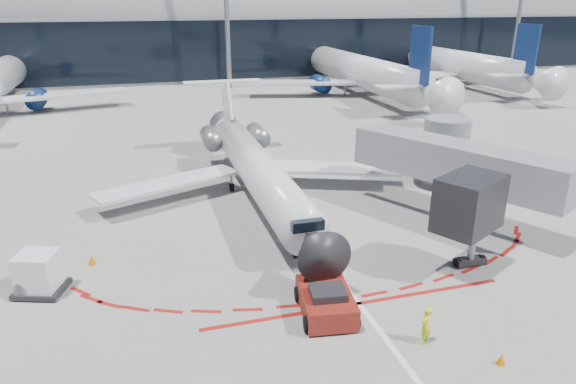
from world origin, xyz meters
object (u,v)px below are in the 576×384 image
object	(u,v)px
pushback_tug	(326,301)
ramp_worker	(426,325)
regional_jet	(254,164)
uld_container	(39,274)

from	to	relation	value
pushback_tug	ramp_worker	distance (m)	4.20
ramp_worker	regional_jet	bearing A→B (deg)	-112.44
regional_jet	pushback_tug	xyz separation A→B (m)	(-0.25, -14.60, -1.57)
uld_container	pushback_tug	bearing A→B (deg)	-5.01
pushback_tug	uld_container	xyz separation A→B (m)	(-11.82, 5.20, 0.36)
pushback_tug	uld_container	world-z (taller)	uld_container
regional_jet	uld_container	distance (m)	15.35
regional_jet	ramp_worker	bearing A→B (deg)	-81.12
regional_jet	ramp_worker	distance (m)	17.81
uld_container	regional_jet	bearing A→B (deg)	56.64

